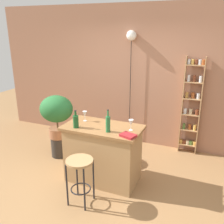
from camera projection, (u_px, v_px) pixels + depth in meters
The scene contains 13 objects.
ground at pixel (95, 189), 3.87m from camera, with size 12.00×12.00×0.00m, color olive.
back_wall at pixel (136, 77), 5.12m from camera, with size 6.40×0.10×2.80m, color #9E6B51.
kitchen_counter at pixel (103, 154), 3.98m from camera, with size 1.20×0.64×0.92m.
bar_stool at pixel (80, 171), 3.43m from camera, with size 0.37×0.37×0.67m.
spice_shelf at pixel (191, 106), 4.74m from camera, with size 0.34×0.12×1.87m.
plant_stool at pixel (59, 146), 4.83m from camera, with size 0.30×0.30×0.39m, color #2D2823.
potted_plant at pixel (57, 111), 4.60m from camera, with size 0.61×0.55×0.81m.
bottle_vinegar at pixel (76, 121), 3.77m from camera, with size 0.08×0.08×0.27m.
bottle_wine_red at pixel (108, 123), 3.60m from camera, with size 0.07×0.07×0.34m.
wine_glass_left at pixel (85, 114), 4.02m from camera, with size 0.07×0.07×0.16m.
wine_glass_center at pixel (131, 123), 3.66m from camera, with size 0.07×0.07×0.16m.
cookbook at pixel (128, 135), 3.47m from camera, with size 0.21×0.15×0.04m, color maroon.
pendant_globe_light at pixel (131, 38), 4.81m from camera, with size 0.19×0.19×2.30m.
Camera 1 is at (1.51, -2.92, 2.36)m, focal length 40.49 mm.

